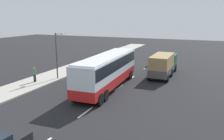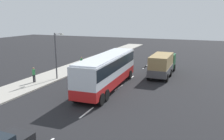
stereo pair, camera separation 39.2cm
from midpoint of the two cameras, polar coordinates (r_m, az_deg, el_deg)
name	(u,v)px [view 1 (the left image)]	position (r m, az deg, el deg)	size (l,w,h in m)	color
ground_plane	(104,86)	(26.37, -1.54, -3.95)	(120.00, 120.00, 0.00)	black
sidewalk_curb	(45,78)	(30.46, -15.49, -1.98)	(80.00, 4.00, 0.15)	#A8A399
lane_centreline	(113,92)	(24.52, 0.78, -5.23)	(32.49, 0.16, 0.01)	white
coach_bus	(108,68)	(25.12, -0.64, 0.47)	(12.37, 3.26, 3.60)	red
cargo_truck	(163,64)	(31.53, 12.60, 1.45)	(7.97, 2.51, 2.87)	#19592D
pedestrian_near_curb	(83,62)	(35.06, -6.78, 2.01)	(0.32, 0.32, 1.65)	brown
pedestrian_at_crossing	(34,73)	(28.75, -17.81, -0.76)	(0.32, 0.32, 1.75)	black
street_lamp	(57,52)	(29.44, -12.65, 4.32)	(1.81, 0.24, 5.55)	#47474C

